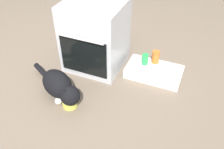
% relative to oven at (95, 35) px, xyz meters
% --- Properties ---
extents(ground, '(8.00, 8.00, 0.00)m').
position_rel_oven_xyz_m(ground, '(0.00, -0.41, -0.37)').
color(ground, '#6B5B4C').
extents(oven, '(0.59, 0.60, 0.74)m').
position_rel_oven_xyz_m(oven, '(0.00, 0.00, 0.00)').
color(oven, '#B7BABF').
rests_on(oven, ground).
extents(pantry_cabinet, '(0.58, 0.33, 0.10)m').
position_rel_oven_xyz_m(pantry_cabinet, '(0.66, 0.04, -0.32)').
color(pantry_cabinet, white).
rests_on(pantry_cabinet, ground).
extents(food_bowl, '(0.14, 0.14, 0.09)m').
position_rel_oven_xyz_m(food_bowl, '(0.06, -0.69, -0.33)').
color(food_bowl, '#D1D14C').
rests_on(food_bowl, ground).
extents(cat, '(0.73, 0.45, 0.27)m').
position_rel_oven_xyz_m(cat, '(-0.08, -0.62, -0.23)').
color(cat, black).
rests_on(cat, ground).
extents(soda_can, '(0.07, 0.07, 0.12)m').
position_rel_oven_xyz_m(soda_can, '(0.54, 0.07, -0.21)').
color(soda_can, green).
rests_on(soda_can, pantry_cabinet).
extents(sauce_jar, '(0.08, 0.08, 0.14)m').
position_rel_oven_xyz_m(sauce_jar, '(0.64, 0.15, -0.20)').
color(sauce_jar, '#D16023').
rests_on(sauce_jar, pantry_cabinet).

